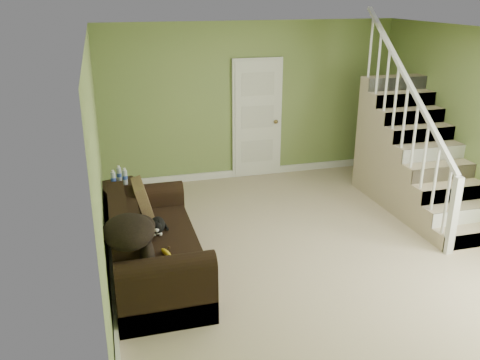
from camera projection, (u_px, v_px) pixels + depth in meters
floor at (311, 245)px, 6.45m from camera, size 5.00×5.50×0.01m
ceiling at (323, 34)px, 5.54m from camera, size 5.00×5.50×0.01m
wall_back at (251, 102)px, 8.48m from camera, size 5.00×0.04×2.60m
wall_front at (476, 259)px, 3.51m from camera, size 5.00×0.04×2.60m
wall_left at (98, 166)px, 5.38m from camera, size 0.04×5.50×2.60m
baseboard_back at (251, 172)px, 8.89m from camera, size 5.00×0.04×0.12m
baseboard_left at (112, 268)px, 5.82m from camera, size 0.04×5.50×0.12m
baseboard_right at (477, 219)px, 7.04m from camera, size 0.04×5.50×0.12m
door at (257, 119)px, 8.57m from camera, size 0.86×0.12×2.02m
staircase at (412, 161)px, 7.60m from camera, size 1.00×2.51×2.82m
sofa at (152, 249)px, 5.68m from camera, size 0.94×2.18×0.86m
side_table at (122, 204)px, 6.90m from camera, size 0.62×0.62×0.84m
cat at (158, 226)px, 5.72m from camera, size 0.22×0.47×0.23m
banana at (166, 253)px, 5.25m from camera, size 0.12×0.21×0.06m
throw_pillow at (144, 201)px, 6.13m from camera, size 0.25×0.50×0.51m
throw_blanket at (128, 232)px, 4.82m from camera, size 0.53×0.67×0.27m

